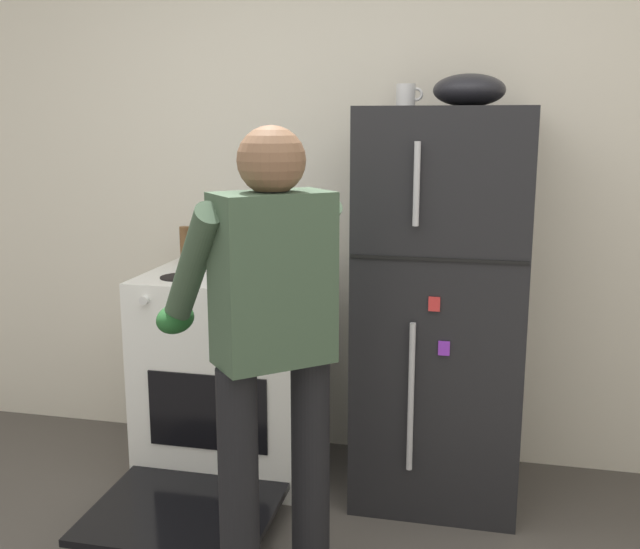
{
  "coord_description": "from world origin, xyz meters",
  "views": [
    {
      "loc": [
        0.57,
        -1.55,
        1.61
      ],
      "look_at": [
        -0.09,
        1.32,
        1.0
      ],
      "focal_mm": 41.72,
      "sensor_mm": 36.0,
      "label": 1
    }
  ],
  "objects_px": {
    "stove_range": "(231,374)",
    "person_cook": "(269,331)",
    "red_pot": "(260,262)",
    "pepper_mill": "(185,244)",
    "mixing_bowl": "(469,90)",
    "refrigerator": "(442,306)",
    "coffee_mug": "(406,95)"
  },
  "relations": [
    {
      "from": "stove_range",
      "to": "person_cook",
      "type": "relative_size",
      "value": 0.77
    },
    {
      "from": "red_pot",
      "to": "pepper_mill",
      "type": "relative_size",
      "value": 2.1
    },
    {
      "from": "pepper_mill",
      "to": "mixing_bowl",
      "type": "xyz_separation_m",
      "value": [
        1.33,
        -0.2,
        0.71
      ]
    },
    {
      "from": "refrigerator",
      "to": "person_cook",
      "type": "relative_size",
      "value": 1.04
    },
    {
      "from": "stove_range",
      "to": "mixing_bowl",
      "type": "bearing_deg",
      "value": 1.01
    },
    {
      "from": "person_cook",
      "to": "pepper_mill",
      "type": "relative_size",
      "value": 9.43
    },
    {
      "from": "person_cook",
      "to": "pepper_mill",
      "type": "height_order",
      "value": "person_cook"
    },
    {
      "from": "person_cook",
      "to": "mixing_bowl",
      "type": "height_order",
      "value": "mixing_bowl"
    },
    {
      "from": "stove_range",
      "to": "person_cook",
      "type": "distance_m",
      "value": 1.14
    },
    {
      "from": "person_cook",
      "to": "coffee_mug",
      "type": "bearing_deg",
      "value": 72.41
    },
    {
      "from": "refrigerator",
      "to": "mixing_bowl",
      "type": "xyz_separation_m",
      "value": [
        0.08,
        0.0,
        0.9
      ]
    },
    {
      "from": "refrigerator",
      "to": "mixing_bowl",
      "type": "distance_m",
      "value": 0.9
    },
    {
      "from": "stove_range",
      "to": "pepper_mill",
      "type": "height_order",
      "value": "pepper_mill"
    },
    {
      "from": "person_cook",
      "to": "red_pot",
      "type": "bearing_deg",
      "value": 109.12
    },
    {
      "from": "stove_range",
      "to": "coffee_mug",
      "type": "height_order",
      "value": "coffee_mug"
    },
    {
      "from": "coffee_mug",
      "to": "pepper_mill",
      "type": "bearing_deg",
      "value": 172.06
    },
    {
      "from": "stove_range",
      "to": "red_pot",
      "type": "relative_size",
      "value": 3.47
    },
    {
      "from": "refrigerator",
      "to": "pepper_mill",
      "type": "height_order",
      "value": "refrigerator"
    },
    {
      "from": "refrigerator",
      "to": "coffee_mug",
      "type": "bearing_deg",
      "value": 164.17
    },
    {
      "from": "pepper_mill",
      "to": "coffee_mug",
      "type": "bearing_deg",
      "value": -7.94
    },
    {
      "from": "red_pot",
      "to": "mixing_bowl",
      "type": "relative_size",
      "value": 1.23
    },
    {
      "from": "pepper_mill",
      "to": "stove_range",
      "type": "bearing_deg",
      "value": -36.02
    },
    {
      "from": "refrigerator",
      "to": "stove_range",
      "type": "relative_size",
      "value": 1.35
    },
    {
      "from": "red_pot",
      "to": "mixing_bowl",
      "type": "height_order",
      "value": "mixing_bowl"
    },
    {
      "from": "stove_range",
      "to": "red_pot",
      "type": "bearing_deg",
      "value": -11.26
    },
    {
      "from": "pepper_mill",
      "to": "red_pot",
      "type": "bearing_deg",
      "value": -28.52
    },
    {
      "from": "stove_range",
      "to": "pepper_mill",
      "type": "relative_size",
      "value": 7.29
    },
    {
      "from": "red_pot",
      "to": "mixing_bowl",
      "type": "bearing_deg",
      "value": 3.28
    },
    {
      "from": "mixing_bowl",
      "to": "stove_range",
      "type": "bearing_deg",
      "value": -178.99
    },
    {
      "from": "stove_range",
      "to": "mixing_bowl",
      "type": "height_order",
      "value": "mixing_bowl"
    },
    {
      "from": "stove_range",
      "to": "mixing_bowl",
      "type": "distance_m",
      "value": 1.64
    },
    {
      "from": "red_pot",
      "to": "pepper_mill",
      "type": "height_order",
      "value": "pepper_mill"
    }
  ]
}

